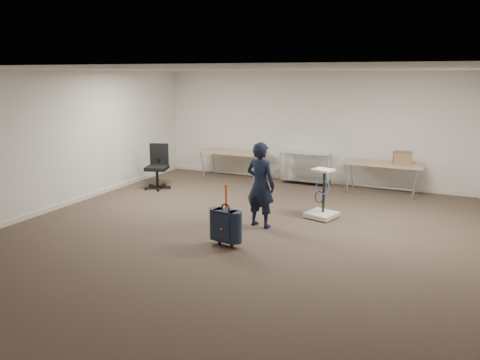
% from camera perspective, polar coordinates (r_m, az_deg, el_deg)
% --- Properties ---
extents(ground, '(9.00, 9.00, 0.00)m').
position_cam_1_polar(ground, '(8.19, -0.66, -6.64)').
color(ground, '#413227').
rests_on(ground, ground).
extents(room_shell, '(8.00, 9.00, 9.00)m').
position_cam_1_polar(room_shell, '(9.38, 2.94, -3.77)').
color(room_shell, silver).
rests_on(room_shell, ground).
extents(folding_table_left, '(1.80, 0.75, 0.73)m').
position_cam_1_polar(folding_table_left, '(12.27, -0.85, 3.25)').
color(folding_table_left, '#957F5B').
rests_on(folding_table_left, ground).
extents(folding_table_right, '(1.80, 0.75, 0.73)m').
position_cam_1_polar(folding_table_right, '(11.21, 16.99, 1.75)').
color(folding_table_right, '#957F5B').
rests_on(folding_table_right, ground).
extents(wire_shelf, '(1.22, 0.47, 0.80)m').
position_cam_1_polar(wire_shelf, '(11.88, 7.99, 1.64)').
color(wire_shelf, silver).
rests_on(wire_shelf, ground).
extents(person, '(0.63, 0.47, 1.56)m').
position_cam_1_polar(person, '(8.40, 2.51, -0.59)').
color(person, black).
rests_on(person, ground).
extents(suitcase, '(0.40, 0.26, 1.02)m').
position_cam_1_polar(suitcase, '(7.55, -1.77, -5.59)').
color(suitcase, '#151E2F').
rests_on(suitcase, ground).
extents(office_chair, '(0.65, 0.65, 1.07)m').
position_cam_1_polar(office_chair, '(11.50, -10.00, 0.59)').
color(office_chair, black).
rests_on(office_chair, ground).
extents(equipment_cart, '(0.65, 0.65, 0.96)m').
position_cam_1_polar(equipment_cart, '(9.16, 9.95, -3.03)').
color(equipment_cart, beige).
rests_on(equipment_cart, ground).
extents(cardboard_box, '(0.44, 0.37, 0.29)m').
position_cam_1_polar(cardboard_box, '(11.15, 19.18, 2.57)').
color(cardboard_box, '#A26B4B').
rests_on(cardboard_box, folding_table_right).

